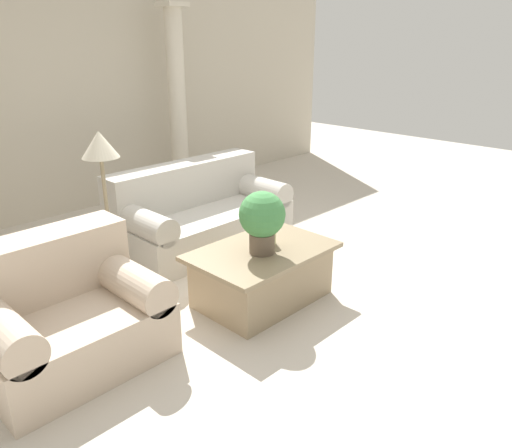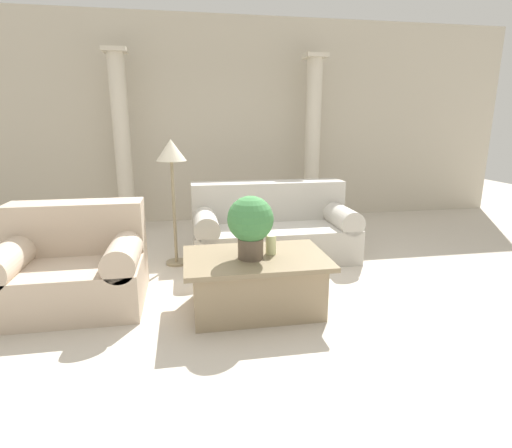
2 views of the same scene
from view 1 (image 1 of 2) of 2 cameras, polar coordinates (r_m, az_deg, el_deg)
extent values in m
plane|color=beige|center=(4.75, -3.19, -6.76)|extent=(16.00, 16.00, 0.00)
cube|color=beige|center=(6.79, -21.63, 14.35)|extent=(10.00, 0.06, 3.20)
cube|color=#B7B2A8|center=(5.54, -5.96, -0.40)|extent=(1.90, 0.96, 0.41)
cube|color=#B7B2A8|center=(5.63, -8.17, 4.58)|extent=(1.90, 0.34, 0.47)
cylinder|color=#B7B2A8|center=(5.00, -13.21, 0.28)|extent=(0.28, 0.96, 0.28)
cylinder|color=#B7B2A8|center=(5.97, -0.08, 4.17)|extent=(0.28, 0.96, 0.28)
cube|color=#C6B099|center=(3.84, -20.36, -11.86)|extent=(1.21, 0.96, 0.41)
cube|color=#C6B099|center=(3.90, -23.20, -4.42)|extent=(1.21, 0.34, 0.47)
cylinder|color=#C6B099|center=(3.88, -14.77, -5.98)|extent=(0.28, 0.96, 0.28)
cube|color=#998466|center=(4.37, 0.73, -6.04)|extent=(1.07, 0.72, 0.44)
cube|color=#897759|center=(4.26, 0.75, -3.13)|extent=(1.22, 0.82, 0.04)
cylinder|color=brown|center=(4.16, 0.69, -2.16)|extent=(0.21, 0.21, 0.17)
sphere|color=#428447|center=(4.07, 0.70, 1.10)|extent=(0.39, 0.39, 0.39)
cylinder|color=beige|center=(4.33, 1.72, -1.23)|extent=(0.09, 0.09, 0.17)
cylinder|color=gray|center=(5.00, -15.87, -5.89)|extent=(0.24, 0.24, 0.03)
cylinder|color=gray|center=(4.77, -16.56, 0.51)|extent=(0.04, 0.04, 1.16)
cone|color=beige|center=(4.59, -17.44, 8.68)|extent=(0.33, 0.33, 0.23)
cylinder|color=beige|center=(7.19, -8.96, 13.13)|extent=(0.24, 0.24, 2.54)
cube|color=beige|center=(7.14, -9.58, 23.51)|extent=(0.33, 0.33, 0.06)
camera|label=2|loc=(2.39, 54.34, -2.58)|focal=28.00mm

